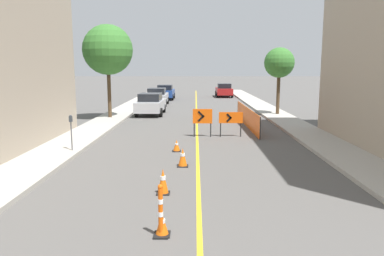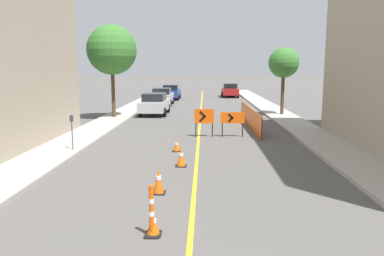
% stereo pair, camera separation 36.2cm
% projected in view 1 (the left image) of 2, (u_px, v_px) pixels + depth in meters
% --- Properties ---
extents(lane_stripe, '(0.12, 55.64, 0.01)m').
position_uv_depth(lane_stripe, '(196.00, 113.00, 28.77)').
color(lane_stripe, gold).
rests_on(lane_stripe, ground_plane).
extents(sidewalk_left, '(2.03, 55.64, 0.15)m').
position_uv_depth(sidewalk_left, '(122.00, 112.00, 28.81)').
color(sidewalk_left, '#ADA89E').
rests_on(sidewalk_left, ground_plane).
extents(sidewalk_right, '(2.03, 55.64, 0.15)m').
position_uv_depth(sidewalk_right, '(271.00, 112.00, 28.71)').
color(sidewalk_right, '#ADA89E').
rests_on(sidewalk_right, ground_plane).
extents(traffic_cone_second, '(0.34, 0.34, 0.48)m').
position_uv_depth(traffic_cone_second, '(162.00, 224.00, 7.75)').
color(traffic_cone_second, black).
rests_on(traffic_cone_second, ground_plane).
extents(traffic_cone_third, '(0.37, 0.37, 0.71)m').
position_uv_depth(traffic_cone_third, '(163.00, 181.00, 10.29)').
color(traffic_cone_third, black).
rests_on(traffic_cone_third, ground_plane).
extents(traffic_cone_fourth, '(0.39, 0.39, 0.66)m').
position_uv_depth(traffic_cone_fourth, '(183.00, 157.00, 13.16)').
color(traffic_cone_fourth, black).
rests_on(traffic_cone_fourth, ground_plane).
extents(traffic_cone_fifth, '(0.35, 0.35, 0.48)m').
position_uv_depth(traffic_cone_fifth, '(177.00, 146.00, 15.54)').
color(traffic_cone_fifth, black).
rests_on(traffic_cone_fifth, ground_plane).
extents(delineator_post_front, '(0.31, 0.31, 1.12)m').
position_uv_depth(delineator_post_front, '(161.00, 214.00, 7.65)').
color(delineator_post_front, black).
rests_on(delineator_post_front, ground_plane).
extents(arrow_barricade_primary, '(0.98, 0.09, 1.41)m').
position_uv_depth(arrow_barricade_primary, '(202.00, 117.00, 18.71)').
color(arrow_barricade_primary, '#EF560C').
rests_on(arrow_barricade_primary, ground_plane).
extents(arrow_barricade_secondary, '(1.20, 0.08, 1.25)m').
position_uv_depth(arrow_barricade_secondary, '(231.00, 119.00, 18.74)').
color(arrow_barricade_secondary, '#EF560C').
rests_on(arrow_barricade_secondary, ground_plane).
extents(safety_mesh_fence, '(0.17, 8.49, 1.13)m').
position_uv_depth(safety_mesh_fence, '(247.00, 117.00, 22.08)').
color(safety_mesh_fence, '#EF560C').
rests_on(safety_mesh_fence, ground_plane).
extents(parked_car_curb_near, '(1.95, 4.36, 1.59)m').
position_uv_depth(parked_car_curb_near, '(151.00, 104.00, 27.53)').
color(parked_car_curb_near, '#B7B7BC').
rests_on(parked_car_curb_near, ground_plane).
extents(parked_car_curb_mid, '(1.93, 4.31, 1.59)m').
position_uv_depth(parked_car_curb_mid, '(157.00, 97.00, 34.44)').
color(parked_car_curb_mid, '#B7B7BC').
rests_on(parked_car_curb_mid, ground_plane).
extents(parked_car_curb_far, '(1.93, 4.31, 1.59)m').
position_uv_depth(parked_car_curb_far, '(165.00, 92.00, 40.79)').
color(parked_car_curb_far, navy).
rests_on(parked_car_curb_far, ground_plane).
extents(parked_car_opposite_side, '(1.93, 4.30, 1.59)m').
position_uv_depth(parked_car_opposite_side, '(224.00, 90.00, 44.31)').
color(parked_car_opposite_side, maroon).
rests_on(parked_car_opposite_side, ground_plane).
extents(parking_meter_near_curb, '(0.12, 0.11, 1.44)m').
position_uv_depth(parking_meter_near_curb, '(71.00, 125.00, 14.96)').
color(parking_meter_near_curb, '#4C4C51').
rests_on(parking_meter_near_curb, sidewalk_left).
extents(street_tree_left_near, '(3.28, 3.28, 6.09)m').
position_uv_depth(street_tree_left_near, '(108.00, 50.00, 24.50)').
color(street_tree_left_near, '#4C3823').
rests_on(street_tree_left_near, sidewalk_left).
extents(street_tree_right_near, '(2.13, 2.13, 4.70)m').
position_uv_depth(street_tree_right_near, '(279.00, 63.00, 26.40)').
color(street_tree_right_near, '#4C3823').
rests_on(street_tree_right_near, sidewalk_right).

